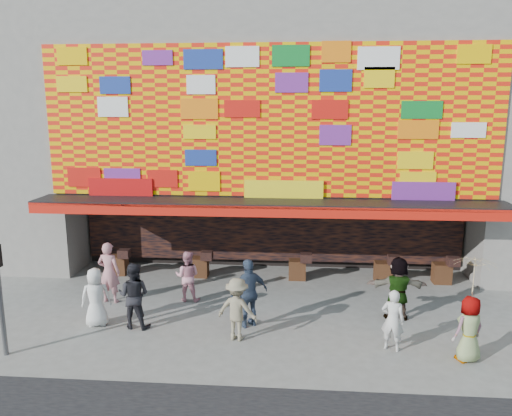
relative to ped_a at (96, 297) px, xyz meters
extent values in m
plane|color=slate|center=(4.60, -0.32, -0.83)|extent=(90.00, 90.00, 0.00)
cube|color=gray|center=(4.60, 7.68, 5.67)|extent=(15.00, 8.00, 7.00)
cube|color=black|center=(4.60, 8.68, 0.67)|extent=(15.00, 6.00, 3.00)
cube|color=gray|center=(-2.70, 4.68, 0.67)|extent=(0.40, 2.00, 3.00)
cube|color=gray|center=(11.90, 4.68, 0.67)|extent=(0.40, 2.00, 3.00)
cube|color=black|center=(4.60, 3.08, 2.17)|extent=(15.20, 1.60, 0.12)
cube|color=red|center=(4.60, 2.30, 2.02)|extent=(15.20, 0.04, 0.35)
cube|color=#F0AE00|center=(4.60, 3.64, 4.72)|extent=(14.80, 0.08, 4.90)
cube|color=black|center=(4.60, 5.53, 0.72)|extent=(14.00, 0.25, 2.50)
cylinder|color=#59595B|center=(-1.60, -1.82, 0.67)|extent=(0.12, 0.12, 3.00)
imported|color=silver|center=(0.00, 0.00, 0.00)|extent=(0.94, 0.76, 1.67)
imported|color=#BD7A82|center=(-0.26, 1.70, 0.13)|extent=(0.75, 0.53, 1.93)
imported|color=black|center=(1.09, -0.01, 0.09)|extent=(0.96, 0.78, 1.85)
imported|color=gray|center=(4.01, -0.52, 0.01)|extent=(1.21, 0.88, 1.68)
imported|color=#34425B|center=(4.25, 0.31, 0.14)|extent=(1.21, 1.03, 1.94)
imported|color=gray|center=(8.46, 1.13, 0.09)|extent=(1.71, 0.55, 1.85)
imported|color=gray|center=(9.68, -1.21, -0.02)|extent=(0.94, 0.80, 1.63)
imported|color=silver|center=(7.96, -0.79, -0.04)|extent=(0.67, 0.56, 1.59)
imported|color=#CF8698|center=(2.14, 2.02, -0.03)|extent=(0.80, 0.64, 1.60)
imported|color=beige|center=(9.68, -1.21, 1.32)|extent=(1.13, 1.15, 0.90)
cylinder|color=#4C3326|center=(9.68, -1.21, 0.42)|extent=(0.02, 0.02, 1.00)
camera|label=1|loc=(5.48, -12.66, 5.22)|focal=35.00mm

